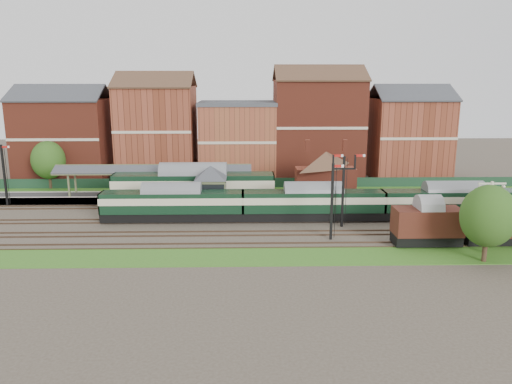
{
  "coord_description": "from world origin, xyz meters",
  "views": [
    {
      "loc": [
        1.18,
        -56.02,
        16.36
      ],
      "look_at": [
        2.47,
        2.0,
        3.0
      ],
      "focal_mm": 35.0,
      "sensor_mm": 36.0,
      "label": 1
    }
  ],
  "objects_px": {
    "dmu_train": "(313,202)",
    "platform_railcar": "(194,186)",
    "semaphore_bracket": "(344,186)",
    "goods_van_a": "(427,223)",
    "signal_box": "(211,188)"
  },
  "relations": [
    {
      "from": "platform_railcar",
      "to": "signal_box",
      "type": "bearing_deg",
      "value": -53.5
    },
    {
      "from": "goods_van_a",
      "to": "signal_box",
      "type": "bearing_deg",
      "value": 151.11
    },
    {
      "from": "platform_railcar",
      "to": "goods_van_a",
      "type": "xyz_separation_m",
      "value": [
        24.6,
        -15.5,
        -0.49
      ]
    },
    {
      "from": "platform_railcar",
      "to": "goods_van_a",
      "type": "height_order",
      "value": "platform_railcar"
    },
    {
      "from": "semaphore_bracket",
      "to": "dmu_train",
      "type": "xyz_separation_m",
      "value": [
        -2.96,
        2.5,
        -2.41
      ]
    },
    {
      "from": "goods_van_a",
      "to": "platform_railcar",
      "type": "bearing_deg",
      "value": 147.79
    },
    {
      "from": "signal_box",
      "to": "goods_van_a",
      "type": "height_order",
      "value": "signal_box"
    },
    {
      "from": "semaphore_bracket",
      "to": "platform_railcar",
      "type": "relative_size",
      "value": 0.4
    },
    {
      "from": "dmu_train",
      "to": "platform_railcar",
      "type": "height_order",
      "value": "platform_railcar"
    },
    {
      "from": "semaphore_bracket",
      "to": "dmu_train",
      "type": "bearing_deg",
      "value": 139.86
    },
    {
      "from": "signal_box",
      "to": "dmu_train",
      "type": "height_order",
      "value": "signal_box"
    },
    {
      "from": "platform_railcar",
      "to": "dmu_train",
      "type": "bearing_deg",
      "value": -24.18
    },
    {
      "from": "semaphore_bracket",
      "to": "dmu_train",
      "type": "relative_size",
      "value": 0.17
    },
    {
      "from": "dmu_train",
      "to": "semaphore_bracket",
      "type": "bearing_deg",
      "value": -40.14
    },
    {
      "from": "signal_box",
      "to": "dmu_train",
      "type": "distance_m",
      "value": 12.54
    }
  ]
}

